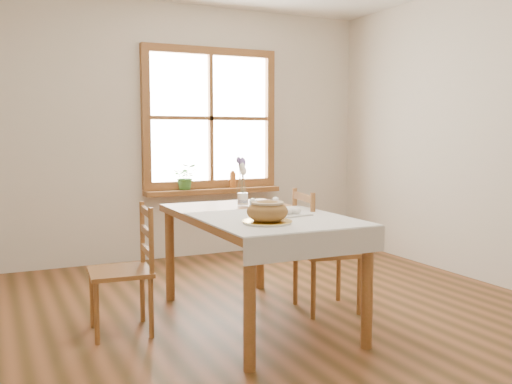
% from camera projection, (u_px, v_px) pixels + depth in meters
% --- Properties ---
extents(ground, '(5.00, 5.00, 0.00)m').
position_uv_depth(ground, '(276.00, 334.00, 3.69)').
color(ground, brown).
rests_on(ground, ground).
extents(room_walls, '(4.60, 5.10, 2.65)m').
position_uv_depth(room_walls, '(277.00, 67.00, 3.51)').
color(room_walls, beige).
rests_on(room_walls, ground).
extents(window, '(1.46, 0.08, 1.46)m').
position_uv_depth(window, '(210.00, 118.00, 5.97)').
color(window, brown).
rests_on(window, ground).
extents(window_sill, '(1.46, 0.20, 0.05)m').
position_uv_depth(window_sill, '(213.00, 191.00, 5.99)').
color(window_sill, brown).
rests_on(window_sill, ground).
extents(dining_table, '(0.90, 1.60, 0.75)m').
position_uv_depth(dining_table, '(256.00, 226.00, 3.89)').
color(dining_table, brown).
rests_on(dining_table, ground).
extents(table_linen, '(0.91, 0.99, 0.01)m').
position_uv_depth(table_linen, '(277.00, 219.00, 3.61)').
color(table_linen, silver).
rests_on(table_linen, dining_table).
extents(chair_left, '(0.44, 0.42, 0.84)m').
position_uv_depth(chair_left, '(120.00, 270.00, 3.69)').
color(chair_left, brown).
rests_on(chair_left, ground).
extents(chair_right, '(0.49, 0.48, 0.89)m').
position_uv_depth(chair_right, '(327.00, 250.00, 4.17)').
color(chair_right, brown).
rests_on(chair_right, ground).
extents(bread_plate, '(0.34, 0.34, 0.02)m').
position_uv_depth(bread_plate, '(267.00, 222.00, 3.42)').
color(bread_plate, white).
rests_on(bread_plate, table_linen).
extents(bread_loaf, '(0.25, 0.25, 0.14)m').
position_uv_depth(bread_loaf, '(267.00, 209.00, 3.41)').
color(bread_loaf, '#A17739').
rests_on(bread_loaf, bread_plate).
extents(egg_napkin, '(0.28, 0.24, 0.01)m').
position_uv_depth(egg_napkin, '(289.00, 214.00, 3.75)').
color(egg_napkin, silver).
rests_on(egg_napkin, table_linen).
extents(eggs, '(0.21, 0.20, 0.04)m').
position_uv_depth(eggs, '(289.00, 210.00, 3.75)').
color(eggs, white).
rests_on(eggs, egg_napkin).
extents(salt_shaker, '(0.05, 0.05, 0.09)m').
position_uv_depth(salt_shaker, '(253.00, 204.00, 3.97)').
color(salt_shaker, white).
rests_on(salt_shaker, table_linen).
extents(pepper_shaker, '(0.06, 0.06, 0.09)m').
position_uv_depth(pepper_shaker, '(276.00, 203.00, 4.01)').
color(pepper_shaker, white).
rests_on(pepper_shaker, table_linen).
extents(flower_vase, '(0.08, 0.08, 0.09)m').
position_uv_depth(flower_vase, '(243.00, 200.00, 4.31)').
color(flower_vase, white).
rests_on(flower_vase, dining_table).
extents(lavender_bouquet, '(0.14, 0.14, 0.27)m').
position_uv_depth(lavender_bouquet, '(243.00, 176.00, 4.29)').
color(lavender_bouquet, '#71599F').
rests_on(lavender_bouquet, flower_vase).
extents(potted_plant, '(0.32, 0.34, 0.21)m').
position_uv_depth(potted_plant, '(186.00, 180.00, 5.85)').
color(potted_plant, '#39752E').
rests_on(potted_plant, window_sill).
extents(amber_bottle, '(0.07, 0.07, 0.18)m').
position_uv_depth(amber_bottle, '(233.00, 179.00, 6.07)').
color(amber_bottle, '#B25F20').
rests_on(amber_bottle, window_sill).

